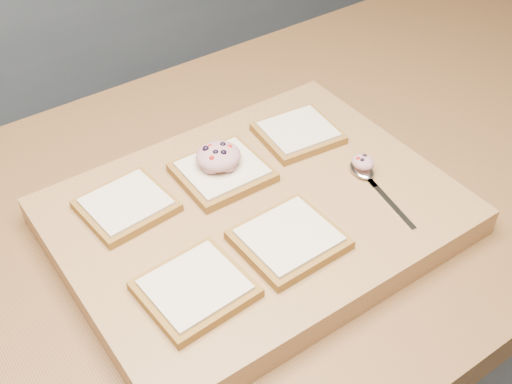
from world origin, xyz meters
TOP-DOWN VIEW (x-y plane):
  - island_counter at (0.00, 0.00)m, footprint 2.00×0.80m
  - back_counter at (0.00, 1.43)m, footprint 3.60×0.62m
  - cutting_board at (-0.05, -0.06)m, footprint 0.54×0.41m
  - bread_far_left at (-0.20, 0.04)m, footprint 0.13×0.12m
  - bread_far_center at (-0.05, 0.02)m, footprint 0.13×0.12m
  - bread_far_right at (0.10, 0.03)m, footprint 0.13×0.12m
  - bread_near_left at (-0.20, -0.15)m, footprint 0.13×0.12m
  - bread_near_center at (-0.05, -0.15)m, footprint 0.13×0.12m
  - tuna_salad_dollop at (-0.05, 0.03)m, footprint 0.07×0.06m
  - spoon at (0.12, -0.10)m, footprint 0.05×0.16m
  - spoon_salad at (0.12, -0.09)m, footprint 0.03×0.04m

SIDE VIEW (x-z plane):
  - island_counter at x=0.00m, z-range 0.00..0.90m
  - back_counter at x=0.00m, z-range 0.00..0.94m
  - cutting_board at x=-0.05m, z-range 0.90..0.94m
  - spoon at x=0.12m, z-range 0.94..0.95m
  - bread_far_right at x=0.10m, z-range 0.94..0.96m
  - bread_far_left at x=-0.20m, z-range 0.94..0.96m
  - bread_near_left at x=-0.20m, z-range 0.94..0.96m
  - bread_far_center at x=-0.05m, z-range 0.94..0.96m
  - bread_near_center at x=-0.05m, z-range 0.94..0.96m
  - spoon_salad at x=0.12m, z-range 0.95..0.97m
  - tuna_salad_dollop at x=-0.05m, z-range 0.96..0.99m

